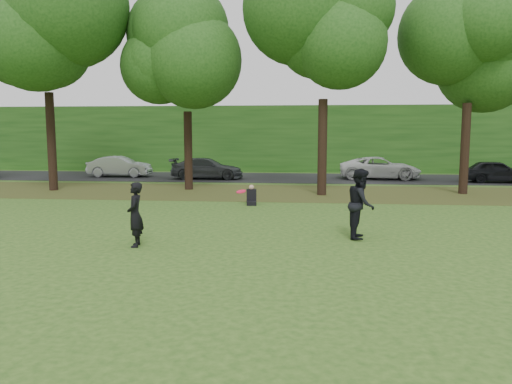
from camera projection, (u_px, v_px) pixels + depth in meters
ground at (175, 255)px, 12.60m from camera, size 120.00×120.00×0.00m
leaf_litter at (242, 192)px, 25.43m from camera, size 60.00×7.00×0.01m
street at (258, 177)px, 33.33m from camera, size 70.00×7.00×0.02m
far_hedge at (266, 139)px, 38.95m from camera, size 70.00×3.00×5.00m
player_left at (135, 215)px, 13.41m from camera, size 0.55×0.72×1.75m
player_right at (361, 204)px, 14.45m from camera, size 0.92×1.10×2.03m
parked_cars at (245, 168)px, 32.32m from camera, size 38.05×3.83×1.42m
frisbee at (241, 191)px, 14.05m from camera, size 0.33×0.33×0.11m
seated_person at (251, 197)px, 21.22m from camera, size 0.50×0.78×0.83m
tree_line at (235, 34)px, 24.45m from camera, size 55.30×7.90×12.31m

